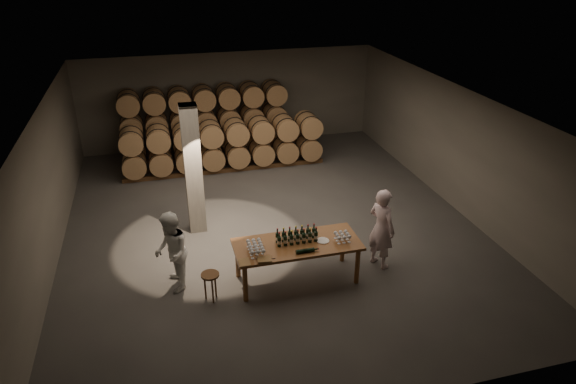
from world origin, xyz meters
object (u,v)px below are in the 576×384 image
object	(u,v)px
notebook_near	(264,259)
person_man	(382,228)
person_woman	(172,252)
plate	(323,241)
bottle_cluster	(297,237)
tasting_table	(297,247)
stool	(210,279)

from	to	relation	value
notebook_near	person_man	distance (m)	2.74
person_woman	plate	bearing A→B (deg)	80.59
person_woman	notebook_near	bearing A→B (deg)	63.42
notebook_near	person_man	xyz separation A→B (m)	(2.70, 0.51, 0.01)
plate	person_woman	size ratio (longest dim) A/B	0.15
bottle_cluster	person_man	world-z (taller)	person_man
bottle_cluster	person_woman	bearing A→B (deg)	172.67
tasting_table	stool	world-z (taller)	tasting_table
tasting_table	plate	size ratio (longest dim) A/B	9.84
tasting_table	person_man	xyz separation A→B (m)	(1.91, 0.08, 0.13)
tasting_table	notebook_near	xyz separation A→B (m)	(-0.79, -0.44, 0.12)
bottle_cluster	person_woman	xyz separation A→B (m)	(-2.52, 0.32, -0.16)
person_man	person_woman	distance (m)	4.43
person_man	bottle_cluster	bearing A→B (deg)	66.98
plate	person_man	distance (m)	1.38
tasting_table	bottle_cluster	xyz separation A→B (m)	(0.01, 0.05, 0.22)
tasting_table	person_man	distance (m)	1.92
stool	person_woman	world-z (taller)	person_woman
stool	person_woman	bearing A→B (deg)	139.41
person_woman	bottle_cluster	bearing A→B (deg)	81.30
notebook_near	plate	bearing A→B (deg)	23.00
plate	stool	size ratio (longest dim) A/B	0.44
bottle_cluster	stool	size ratio (longest dim) A/B	1.43
plate	bottle_cluster	bearing A→B (deg)	168.62
tasting_table	person_woman	world-z (taller)	person_woman
person_woman	stool	bearing A→B (deg)	48.05
plate	notebook_near	xyz separation A→B (m)	(-1.32, -0.38, 0.01)
bottle_cluster	stool	distance (m)	1.93
notebook_near	person_man	bearing A→B (deg)	17.67
tasting_table	plate	xyz separation A→B (m)	(0.54, -0.05, 0.11)
bottle_cluster	notebook_near	bearing A→B (deg)	-148.34
notebook_near	tasting_table	bearing A→B (deg)	35.92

